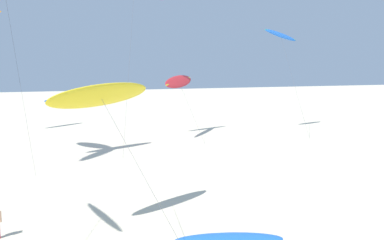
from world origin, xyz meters
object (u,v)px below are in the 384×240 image
(flying_kite_4, at_px, (101,95))
(flying_kite_0, at_px, (281,35))
(grounded_kite_3, at_px, (229,240))
(flying_kite_5, at_px, (179,81))

(flying_kite_4, bearing_deg, flying_kite_0, 45.38)
(grounded_kite_3, bearing_deg, flying_kite_0, 55.80)
(flying_kite_5, bearing_deg, flying_kite_4, -115.89)
(flying_kite_0, distance_m, flying_kite_4, 38.36)
(grounded_kite_3, bearing_deg, flying_kite_4, 140.22)
(flying_kite_5, bearing_deg, flying_kite_0, 1.99)
(flying_kite_0, height_order, flying_kite_5, flying_kite_0)
(flying_kite_0, xyz_separation_m, flying_kite_5, (-13.79, -0.48, -5.65))
(flying_kite_0, distance_m, flying_kite_5, 14.92)
(flying_kite_4, relative_size, grounded_kite_3, 1.80)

